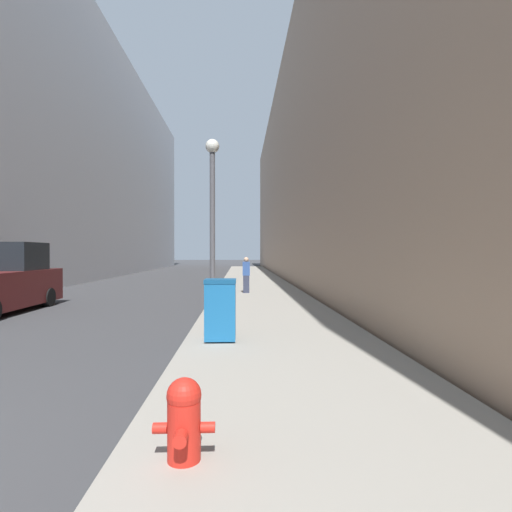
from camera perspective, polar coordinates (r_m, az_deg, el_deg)
sidewalk_right at (r=20.68m, az=0.10°, el=-4.54°), size 3.94×60.00×0.14m
building_left_glass at (r=33.41m, az=-30.99°, el=13.27°), size 12.00×60.00×18.63m
building_right_stone at (r=30.51m, az=15.10°, el=11.59°), size 12.00×60.00×15.53m
fire_hydrant at (r=3.66m, az=-10.25°, el=-21.73°), size 0.52×0.41×0.69m
trash_bin at (r=8.00m, az=-5.11°, el=-7.57°), size 0.62×0.59×1.22m
lamppost at (r=11.79m, az=-6.25°, el=6.28°), size 0.40×0.40×5.06m
pedestrian_on_sidewalk at (r=17.28m, az=-1.41°, el=-2.71°), size 0.31×0.20×1.55m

